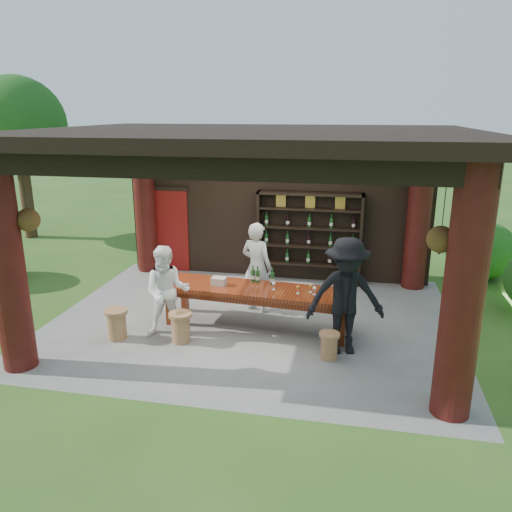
% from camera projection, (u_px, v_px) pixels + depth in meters
% --- Properties ---
extents(ground, '(90.00, 90.00, 0.00)m').
position_uv_depth(ground, '(252.00, 320.00, 9.40)').
color(ground, '#2D5119').
rests_on(ground, ground).
extents(pavilion, '(7.50, 6.00, 3.60)m').
position_uv_depth(pavilion, '(256.00, 205.00, 9.20)').
color(pavilion, slate).
rests_on(pavilion, ground).
extents(wine_shelf, '(2.35, 0.36, 2.07)m').
position_uv_depth(wine_shelf, '(309.00, 238.00, 11.26)').
color(wine_shelf, black).
rests_on(wine_shelf, ground).
extents(tasting_table, '(3.44, 1.14, 0.75)m').
position_uv_depth(tasting_table, '(257.00, 294.00, 8.96)').
color(tasting_table, '#591C0C').
rests_on(tasting_table, ground).
extents(stool_near_left, '(0.40, 0.40, 0.52)m').
position_uv_depth(stool_near_left, '(181.00, 326.00, 8.47)').
color(stool_near_left, '#92633A').
rests_on(stool_near_left, ground).
extents(stool_near_right, '(0.33, 0.33, 0.44)m').
position_uv_depth(stool_near_right, '(329.00, 345.00, 7.90)').
color(stool_near_right, '#92633A').
rests_on(stool_near_right, ground).
extents(stool_far_left, '(0.41, 0.41, 0.54)m').
position_uv_depth(stool_far_left, '(117.00, 323.00, 8.57)').
color(stool_far_left, '#92633A').
rests_on(stool_far_left, ground).
extents(host, '(0.75, 0.62, 1.77)m').
position_uv_depth(host, '(257.00, 267.00, 9.65)').
color(host, beige).
rests_on(host, ground).
extents(guest_woman, '(0.93, 0.82, 1.62)m').
position_uv_depth(guest_woman, '(167.00, 292.00, 8.56)').
color(guest_woman, white).
rests_on(guest_woman, ground).
extents(guest_man, '(1.37, 0.98, 1.93)m').
position_uv_depth(guest_man, '(346.00, 297.00, 7.92)').
color(guest_man, black).
rests_on(guest_man, ground).
extents(table_bottles, '(0.46, 0.18, 0.31)m').
position_uv_depth(table_bottles, '(261.00, 275.00, 9.16)').
color(table_bottles, '#194C1E').
rests_on(table_bottles, tasting_table).
extents(table_glasses, '(0.80, 0.17, 0.15)m').
position_uv_depth(table_glasses, '(299.00, 288.00, 8.68)').
color(table_glasses, silver).
rests_on(table_glasses, tasting_table).
extents(napkin_basket, '(0.27, 0.20, 0.14)m').
position_uv_depth(napkin_basket, '(219.00, 281.00, 9.06)').
color(napkin_basket, '#BF6672').
rests_on(napkin_basket, tasting_table).
extents(shrubs, '(16.18, 7.99, 1.36)m').
position_uv_depth(shrubs, '(367.00, 283.00, 9.73)').
color(shrubs, '#194C14').
rests_on(shrubs, ground).
extents(trees, '(21.74, 10.52, 4.80)m').
position_uv_depth(trees, '(455.00, 134.00, 9.66)').
color(trees, '#3F2819').
rests_on(trees, ground).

